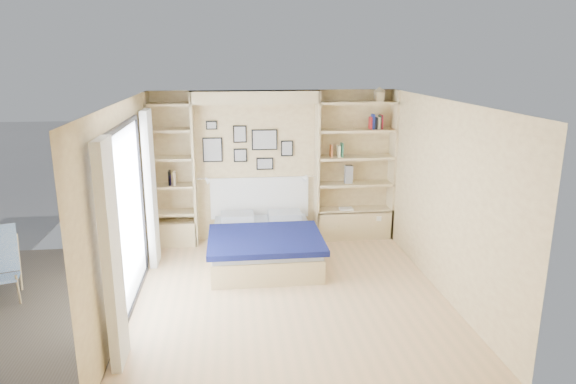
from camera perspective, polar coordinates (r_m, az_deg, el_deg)
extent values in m
plane|color=#DBB07D|center=(6.84, 0.12, -11.37)|extent=(4.50, 4.50, 0.00)
plane|color=beige|center=(8.56, -1.59, 2.89)|extent=(4.00, 0.00, 4.00)
plane|color=beige|center=(4.29, 3.60, -9.56)|extent=(4.00, 0.00, 4.00)
plane|color=beige|center=(6.48, -17.74, -1.75)|extent=(0.00, 4.50, 4.50)
plane|color=beige|center=(6.90, 16.87, -0.69)|extent=(0.00, 4.50, 4.50)
plane|color=white|center=(6.16, 0.13, 9.99)|extent=(4.50, 4.50, 0.00)
cube|color=#D5BC81|center=(8.38, -10.39, 2.40)|extent=(0.04, 0.35, 2.50)
cube|color=#D5BC81|center=(8.48, 3.23, 2.76)|extent=(0.04, 0.35, 2.50)
cube|color=#D5BC81|center=(8.20, -3.67, 10.47)|extent=(2.00, 0.35, 0.20)
cube|color=#D5BC81|center=(8.78, 11.51, 2.90)|extent=(0.04, 0.35, 2.50)
cube|color=#D5BC81|center=(8.46, -14.99, 2.24)|extent=(0.04, 0.35, 2.50)
cube|color=#D5BC81|center=(8.87, 7.29, -3.49)|extent=(1.30, 0.35, 0.50)
cube|color=#D5BC81|center=(8.70, -12.37, -4.45)|extent=(0.70, 0.35, 0.40)
cube|color=black|center=(6.28, -18.17, 6.87)|extent=(0.04, 2.08, 0.06)
cube|color=black|center=(6.91, -16.69, -11.49)|extent=(0.04, 2.08, 0.06)
cube|color=black|center=(5.57, -19.28, -6.19)|extent=(0.04, 0.06, 2.20)
cube|color=black|center=(7.48, -15.97, -0.63)|extent=(0.04, 0.06, 2.20)
cube|color=silver|center=(6.51, -17.48, -2.84)|extent=(0.01, 2.00, 2.20)
cube|color=white|center=(5.28, -19.01, -6.76)|extent=(0.10, 0.45, 2.30)
cube|color=white|center=(7.72, -15.01, 0.30)|extent=(0.10, 0.45, 2.30)
cube|color=#D5BC81|center=(8.79, 7.34, -1.95)|extent=(1.30, 0.35, 0.04)
cube|color=#D5BC81|center=(8.68, 7.44, 0.90)|extent=(1.30, 0.35, 0.04)
cube|color=#D5BC81|center=(8.58, 7.54, 3.82)|extent=(1.30, 0.35, 0.04)
cube|color=#D5BC81|center=(8.51, 7.64, 6.79)|extent=(1.30, 0.35, 0.04)
cube|color=#D5BC81|center=(8.46, 7.75, 9.81)|extent=(1.30, 0.35, 0.04)
cube|color=#D5BC81|center=(8.59, -12.50, -2.24)|extent=(0.70, 0.35, 0.04)
cube|color=#D5BC81|center=(8.47, -12.67, 0.67)|extent=(0.70, 0.35, 0.04)
cube|color=#D5BC81|center=(8.37, -12.84, 3.65)|extent=(0.70, 0.35, 0.04)
cube|color=#D5BC81|center=(8.30, -13.02, 6.70)|extent=(0.70, 0.35, 0.04)
cube|color=#D5BC81|center=(8.26, -13.19, 9.45)|extent=(0.70, 0.35, 0.04)
cube|color=#D5BC81|center=(7.86, -2.68, -6.44)|extent=(1.54, 1.93, 0.34)
cube|color=#AAB1B9|center=(7.79, -2.70, -4.94)|extent=(1.50, 1.89, 0.10)
cube|color=#0D1245|center=(7.46, -2.53, -5.28)|extent=(1.64, 1.35, 0.08)
cube|color=#AAB1B9|center=(8.37, -5.65, -2.78)|extent=(0.53, 0.39, 0.12)
cube|color=#AAB1B9|center=(8.41, -0.38, -2.61)|extent=(0.53, 0.39, 0.12)
cube|color=white|center=(8.64, -3.16, -0.63)|extent=(1.64, 0.04, 0.70)
cube|color=black|center=(8.46, -8.38, 4.66)|extent=(0.32, 0.02, 0.40)
cube|color=gray|center=(8.44, -8.39, 4.65)|extent=(0.28, 0.01, 0.36)
cube|color=black|center=(8.41, -5.37, 6.43)|extent=(0.22, 0.02, 0.28)
cube|color=gray|center=(8.40, -5.36, 6.42)|extent=(0.18, 0.01, 0.24)
cube|color=black|center=(8.47, -5.31, 4.09)|extent=(0.22, 0.02, 0.22)
cube|color=gray|center=(8.46, -5.31, 4.07)|extent=(0.18, 0.01, 0.18)
cube|color=black|center=(8.44, -2.62, 5.82)|extent=(0.42, 0.02, 0.34)
cube|color=gray|center=(8.43, -2.62, 5.81)|extent=(0.38, 0.01, 0.30)
cube|color=black|center=(8.51, -2.59, 3.16)|extent=(0.28, 0.02, 0.20)
cube|color=gray|center=(8.50, -2.58, 3.15)|extent=(0.24, 0.01, 0.16)
cube|color=black|center=(8.50, -0.11, 4.87)|extent=(0.20, 0.02, 0.26)
cube|color=gray|center=(8.49, -0.10, 4.86)|extent=(0.16, 0.01, 0.22)
cube|color=black|center=(8.39, -8.49, 7.35)|extent=(0.18, 0.02, 0.14)
cube|color=gray|center=(8.38, -8.49, 7.34)|extent=(0.14, 0.01, 0.10)
cylinder|color=silver|center=(8.33, -9.42, 1.44)|extent=(0.20, 0.02, 0.02)
cone|color=white|center=(8.33, -8.73, 1.33)|extent=(0.13, 0.12, 0.15)
cylinder|color=silver|center=(8.41, 2.36, 1.76)|extent=(0.20, 0.02, 0.02)
cone|color=white|center=(8.40, 1.69, 1.61)|extent=(0.13, 0.12, 0.15)
cube|color=#AD592B|center=(8.46, 4.81, 4.55)|extent=(0.02, 0.15, 0.19)
cube|color=beige|center=(8.49, 5.63, 4.53)|extent=(0.04, 0.15, 0.18)
cube|color=#26593F|center=(8.50, 6.00, 4.68)|extent=(0.03, 0.15, 0.23)
cube|color=#A51E1E|center=(8.54, 9.14, 7.58)|extent=(0.02, 0.15, 0.20)
cube|color=navy|center=(8.55, 9.41, 7.72)|extent=(0.03, 0.15, 0.24)
cube|color=black|center=(8.57, 9.70, 7.56)|extent=(0.03, 0.15, 0.19)
cube|color=#BFB28C|center=(8.58, 10.03, 7.55)|extent=(0.04, 0.15, 0.19)
cube|color=#26593F|center=(8.58, 10.18, 7.65)|extent=(0.03, 0.15, 0.22)
cube|color=maroon|center=(8.59, 10.28, 7.67)|extent=(0.03, 0.15, 0.23)
cube|color=navy|center=(8.45, -12.99, 1.32)|extent=(0.02, 0.15, 0.16)
cube|color=black|center=(8.44, -13.02, 1.55)|extent=(0.03, 0.15, 0.23)
cube|color=beige|center=(8.43, -12.48, 1.50)|extent=(0.03, 0.15, 0.21)
cube|color=#D5BC81|center=(8.54, 10.11, 10.41)|extent=(0.13, 0.13, 0.15)
cone|color=#D5BC81|center=(8.53, 10.15, 11.18)|extent=(0.20, 0.20, 0.08)
cube|color=slate|center=(8.60, 6.74, 1.97)|extent=(0.12, 0.12, 0.30)
cube|color=white|center=(8.70, 6.47, -1.87)|extent=(0.22, 0.16, 0.03)
cylinder|color=tan|center=(7.25, -27.77, -9.63)|extent=(0.07, 0.15, 0.45)
cylinder|color=tan|center=(7.79, -27.68, -7.04)|extent=(0.14, 0.36, 0.74)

